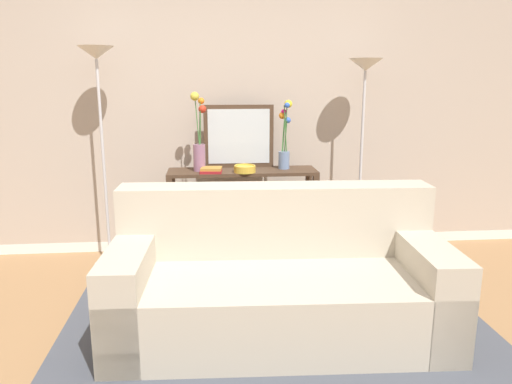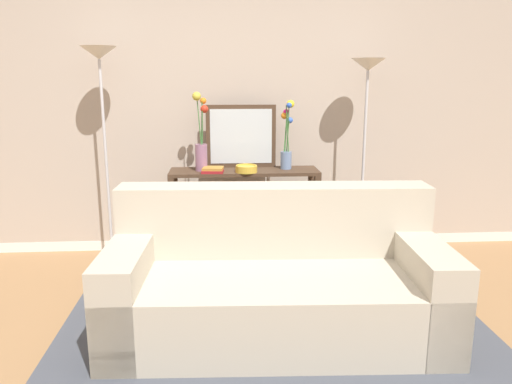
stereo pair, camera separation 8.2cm
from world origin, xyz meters
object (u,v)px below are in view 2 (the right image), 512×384
vase_short_flowers (287,141)px  book_stack (213,170)px  vase_tall_flowers (201,143)px  wall_mirror (241,136)px  fruit_bowl (246,169)px  book_row_under_console (210,253)px  couch (276,284)px  floor_lamp_left (102,96)px  floor_lamp_right (366,104)px  console_table (244,199)px

vase_short_flowers → book_stack: 0.68m
vase_tall_flowers → vase_short_flowers: bearing=3.5°
wall_mirror → fruit_bowl: 0.35m
book_row_under_console → couch: bearing=-71.1°
floor_lamp_left → floor_lamp_right: (2.14, -0.00, -0.07)m
console_table → book_row_under_console: console_table is taller
wall_mirror → vase_tall_flowers: vase_tall_flowers is taller
wall_mirror → vase_tall_flowers: (-0.34, -0.15, -0.03)m
fruit_bowl → book_row_under_console: size_ratio=0.42×
vase_tall_flowers → fruit_bowl: size_ratio=3.62×
floor_lamp_left → wall_mirror: floor_lamp_left is taller
couch → floor_lamp_left: floor_lamp_left is taller
couch → fruit_bowl: couch is taller
wall_mirror → book_row_under_console: size_ratio=1.41×
floor_lamp_right → fruit_bowl: floor_lamp_right is taller
floor_lamp_left → vase_short_flowers: size_ratio=3.10×
couch → vase_short_flowers: 1.52m
vase_short_flowers → wall_mirror: bearing=164.4°
vase_short_flowers → book_stack: bearing=-168.4°
floor_lamp_left → vase_short_flowers: 1.55m
wall_mirror → vase_short_flowers: bearing=-15.6°
couch → vase_short_flowers: (0.23, 1.31, 0.72)m
floor_lamp_right → vase_tall_flowers: size_ratio=2.63×
floor_lamp_left → floor_lamp_right: bearing=-0.0°
couch → floor_lamp_right: 1.84m
vase_tall_flowers → couch: bearing=-68.9°
floor_lamp_right → wall_mirror: floor_lamp_right is taller
floor_lamp_left → wall_mirror: (1.11, 0.18, -0.35)m
console_table → fruit_bowl: fruit_bowl is taller
book_stack → book_row_under_console: size_ratio=0.44×
floor_lamp_left → wall_mirror: size_ratio=3.00×
floor_lamp_right → fruit_bowl: 1.13m
console_table → book_row_under_console: (-0.30, 0.00, -0.49)m
vase_tall_flowers → floor_lamp_left: bearing=-177.7°
console_table → floor_lamp_left: 1.43m
couch → fruit_bowl: (-0.12, 1.17, 0.51)m
wall_mirror → book_stack: wall_mirror is taller
floor_lamp_left → book_row_under_console: bearing=2.8°
floor_lamp_right → vase_short_flowers: 0.72m
console_table → book_stack: (-0.26, -0.09, 0.27)m
couch → book_row_under_console: (-0.44, 1.28, -0.25)m
vase_tall_flowers → vase_short_flowers: vase_tall_flowers is taller
console_table → book_row_under_console: bearing=180.0°
couch → floor_lamp_left: size_ratio=1.14×
couch → vase_short_flowers: size_ratio=3.54×
floor_lamp_right → book_row_under_console: floor_lamp_right is taller
vase_tall_flowers → book_row_under_console: (0.05, 0.01, -0.97)m
couch → console_table: (-0.13, 1.28, 0.23)m
console_table → fruit_bowl: size_ratio=6.99×
book_stack → book_row_under_console: bearing=113.7°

